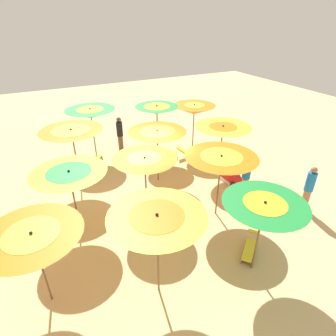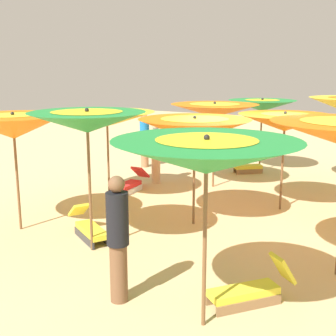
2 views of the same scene
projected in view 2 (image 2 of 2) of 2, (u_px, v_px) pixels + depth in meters
The scene contains 17 objects.
ground at pixel (248, 218), 9.69m from camera, with size 38.76×38.76×0.04m, color #D1B57F.
beach_umbrella_0 at pixel (13, 126), 8.53m from camera, with size 2.01×2.01×2.32m.
beach_umbrella_1 at pixel (87, 122), 7.47m from camera, with size 1.95×1.95×2.48m.
beach_umbrella_2 at pixel (206, 156), 5.18m from camera, with size 2.20×2.20×2.40m.
beach_umbrella_3 at pixel (107, 119), 10.64m from camera, with size 2.26×2.26×2.18m.
beach_umbrella_4 at pixel (195, 129), 8.86m from camera, with size 2.22×2.22×2.21m.
beach_umbrella_6 at pixel (215, 110), 11.70m from camera, with size 2.28×2.28×2.27m.
beach_umbrella_7 at pixel (285, 122), 9.80m from camera, with size 2.03×2.03×2.21m.
beach_umbrella_9 at pixel (262, 105), 13.49m from camera, with size 2.02×2.02×2.24m.
lounger_0 at pixel (90, 228), 8.47m from camera, with size 0.99×1.38×0.56m.
lounger_1 at pixel (130, 183), 11.66m from camera, with size 1.28×0.41×0.58m.
lounger_3 at pixel (245, 166), 13.65m from camera, with size 0.97×1.08×0.59m.
lounger_4 at pixel (250, 290), 6.12m from camera, with size 1.16×1.04×0.63m.
beachgoer_0 at pixel (145, 140), 14.35m from camera, with size 0.30×0.30×1.69m.
beachgoer_1 at pixel (156, 152), 12.36m from camera, with size 0.30×0.30×1.68m.
beachgoer_2 at pixel (118, 237), 6.03m from camera, with size 0.30×0.30×1.77m.
beach_ball at pixel (204, 153), 16.02m from camera, with size 0.29×0.29×0.29m, color white.
Camera 2 is at (-8.85, -3.09, 3.15)m, focal length 48.46 mm.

